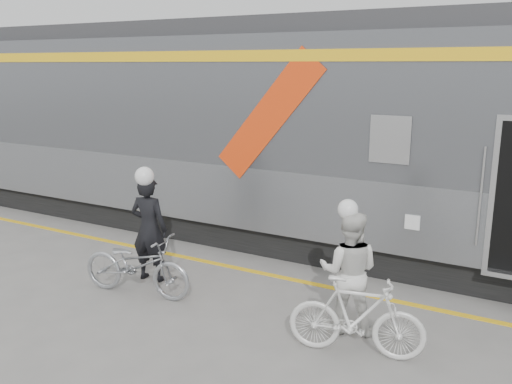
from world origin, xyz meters
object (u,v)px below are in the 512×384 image
Objects in this scene: woman at (349,272)px; bicycle_right at (357,317)px; man at (149,229)px; bicycle_left at (136,265)px.

bicycle_right is at bearing 105.83° from woman.
man is 1.06× the size of woman.
bicycle_left is 3.13m from woman.
man is 3.65m from bicycle_right.
bicycle_right is (3.58, -0.62, -0.36)m from man.
bicycle_left is 1.10× the size of bicycle_right.
man is at bearing 67.31° from bicycle_right.
man is 1.05× the size of bicycle_right.
man reaches higher than bicycle_left.
woman is (3.28, -0.07, -0.05)m from man.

